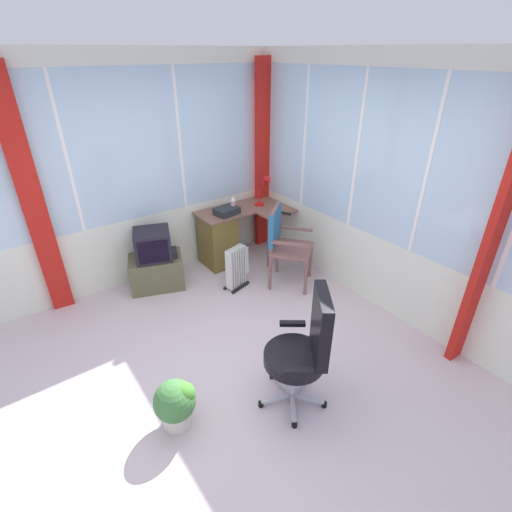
{
  "coord_description": "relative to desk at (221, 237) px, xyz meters",
  "views": [
    {
      "loc": [
        -1.34,
        -2.21,
        2.65
      ],
      "look_at": [
        0.72,
        0.6,
        0.72
      ],
      "focal_mm": 26.23,
      "sensor_mm": 36.0,
      "label": 1
    }
  ],
  "objects": [
    {
      "name": "curtain_corner",
      "position": [
        0.83,
        0.18,
        0.89
      ],
      "size": [
        0.22,
        0.08,
        2.58
      ],
      "primitive_type": "cube",
      "rotation": [
        0.0,
        0.0,
        0.04
      ],
      "color": "red",
      "rests_on": "ground"
    },
    {
      "name": "desk",
      "position": [
        0.0,
        0.0,
        0.0
      ],
      "size": [
        1.2,
        0.78,
        0.74
      ],
      "color": "brown",
      "rests_on": "ground"
    },
    {
      "name": "space_heater",
      "position": [
        -0.16,
        -0.63,
        -0.12
      ],
      "size": [
        0.37,
        0.25,
        0.55
      ],
      "color": "silver",
      "rests_on": "ground"
    },
    {
      "name": "wooden_armchair",
      "position": [
        0.35,
        -0.86,
        0.24
      ],
      "size": [
        0.68,
        0.68,
        1.01
      ],
      "color": "#7E544E",
      "rests_on": "ground"
    },
    {
      "name": "curtain_east_far",
      "position": [
        0.88,
        -2.92,
        0.89
      ],
      "size": [
        0.23,
        0.09,
        2.58
      ],
      "primitive_type": "cube",
      "rotation": [
        0.0,
        0.0,
        -0.08
      ],
      "color": "red",
      "rests_on": "ground"
    },
    {
      "name": "tv_on_stand",
      "position": [
        -0.97,
        -0.02,
        -0.06
      ],
      "size": [
        0.75,
        0.64,
        0.77
      ],
      "color": "brown",
      "rests_on": "ground"
    },
    {
      "name": "office_chair",
      "position": [
        -0.69,
        -2.42,
        0.2
      ],
      "size": [
        0.6,
        0.61,
        1.08
      ],
      "color": "#B7B7BF",
      "rests_on": "ground"
    },
    {
      "name": "east_window_panel",
      "position": [
        0.96,
        -1.78,
        0.94
      ],
      "size": [
        0.07,
        4.13,
        2.68
      ],
      "color": "silver",
      "rests_on": "ground"
    },
    {
      "name": "desk_lamp",
      "position": [
        0.68,
        -0.11,
        0.62
      ],
      "size": [
        0.23,
        0.2,
        0.42
      ],
      "color": "red",
      "rests_on": "desk"
    },
    {
      "name": "ground",
      "position": [
        -0.99,
        -1.78,
        -0.43
      ],
      "size": [
        4.85,
        5.13,
        0.06
      ],
      "primitive_type": "cube",
      "color": "beige"
    },
    {
      "name": "curtain_north_left",
      "position": [
        -2.05,
        0.23,
        0.89
      ],
      "size": [
        0.23,
        0.09,
        2.58
      ],
      "primitive_type": "cube",
      "rotation": [
        0.0,
        0.0,
        -0.09
      ],
      "color": "red",
      "rests_on": "ground"
    },
    {
      "name": "north_window_panel",
      "position": [
        -0.99,
        0.31,
        0.94
      ],
      "size": [
        3.85,
        0.07,
        2.68
      ],
      "color": "silver",
      "rests_on": "ground"
    },
    {
      "name": "potted_plant",
      "position": [
        -1.66,
        -2.02,
        -0.16
      ],
      "size": [
        0.33,
        0.33,
        0.43
      ],
      "color": "beige",
      "rests_on": "ground"
    },
    {
      "name": "tv_remote",
      "position": [
        0.69,
        -0.53,
        0.35
      ],
      "size": [
        0.11,
        0.15,
        0.02
      ],
      "primitive_type": "cube",
      "rotation": [
        0.0,
        0.0,
        0.46
      ],
      "color": "black",
      "rests_on": "desk"
    },
    {
      "name": "spray_bottle",
      "position": [
        0.17,
        -0.05,
        0.45
      ],
      "size": [
        0.06,
        0.06,
        0.22
      ],
      "color": "pink",
      "rests_on": "desk"
    },
    {
      "name": "paper_tray",
      "position": [
        0.06,
        -0.07,
        0.39
      ],
      "size": [
        0.33,
        0.27,
        0.09
      ],
      "primitive_type": "cube",
      "rotation": [
        0.0,
        0.0,
        0.15
      ],
      "color": "#24262B",
      "rests_on": "desk"
    }
  ]
}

